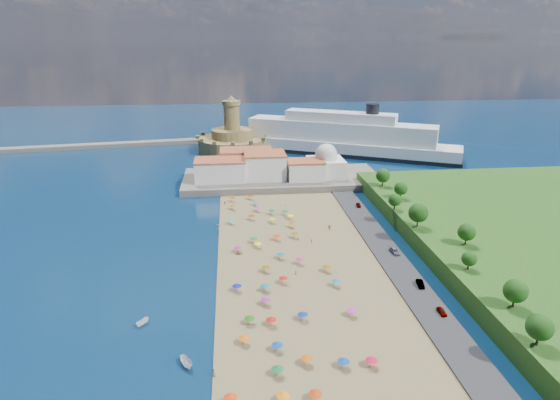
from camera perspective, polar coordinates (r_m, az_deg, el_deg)
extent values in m
plane|color=#071938|center=(147.78, -0.52, -6.16)|extent=(700.00, 700.00, 0.00)
cube|color=#59544C|center=(216.21, 0.24, 2.59)|extent=(90.00, 36.00, 3.00)
cube|color=#59544C|center=(248.81, -5.71, 4.64)|extent=(18.00, 70.00, 2.40)
cube|color=#59544C|center=(308.31, -24.44, 5.87)|extent=(199.03, 34.77, 2.60)
cube|color=silver|center=(209.56, -7.29, 3.60)|extent=(22.00, 14.00, 9.00)
cube|color=silver|center=(211.68, -1.86, 4.18)|extent=(18.00, 16.00, 11.00)
cube|color=silver|center=(210.28, 3.13, 3.64)|extent=(16.00, 12.00, 8.00)
cube|color=silver|center=(223.00, -4.15, 4.79)|extent=(24.00, 14.00, 10.00)
cube|color=silver|center=(215.84, 5.60, 3.98)|extent=(16.00, 16.00, 8.00)
sphere|color=silver|center=(214.35, 5.65, 5.53)|extent=(10.00, 10.00, 10.00)
cylinder|color=silver|center=(213.50, 5.68, 6.52)|extent=(1.20, 1.20, 1.60)
cylinder|color=olive|center=(277.35, -5.80, 6.75)|extent=(40.00, 40.00, 8.00)
cylinder|color=olive|center=(276.03, -5.85, 8.07)|extent=(24.00, 24.00, 5.00)
cylinder|color=olive|center=(274.37, -5.92, 10.01)|extent=(9.00, 9.00, 14.00)
cylinder|color=olive|center=(273.20, -5.97, 11.71)|extent=(10.40, 10.40, 2.40)
cone|color=olive|center=(272.87, -5.99, 12.27)|extent=(6.00, 6.00, 3.00)
cube|color=black|center=(272.59, 7.19, 5.85)|extent=(128.69, 77.51, 2.15)
cube|color=white|center=(271.94, 7.21, 6.44)|extent=(127.61, 76.70, 7.97)
cube|color=white|center=(270.06, 7.30, 8.37)|extent=(102.25, 61.68, 10.63)
cube|color=white|center=(268.70, 7.37, 10.04)|extent=(61.03, 38.76, 5.31)
cylinder|color=black|center=(264.52, 11.22, 10.86)|extent=(7.09, 7.09, 5.31)
cylinder|color=gray|center=(134.61, 5.71, -8.35)|extent=(0.07, 0.07, 2.00)
cone|color=#7A5B0B|center=(134.20, 5.73, -8.01)|extent=(2.50, 2.50, 0.60)
cylinder|color=gray|center=(115.82, 8.71, -13.44)|extent=(0.07, 0.07, 2.00)
cone|color=#BE28A8|center=(115.34, 8.73, -13.06)|extent=(2.50, 2.50, 0.60)
cylinder|color=gray|center=(112.14, -3.72, -14.43)|extent=(0.07, 0.07, 2.00)
cone|color=#236912|center=(111.65, -3.73, -14.05)|extent=(2.50, 2.50, 0.60)
cylinder|color=gray|center=(181.61, -5.80, -0.88)|extent=(0.07, 0.07, 2.00)
cone|color=#8E600C|center=(181.31, -5.81, -0.62)|extent=(2.50, 2.50, 0.60)
cylinder|color=gray|center=(100.36, 7.74, -19.18)|extent=(0.07, 0.07, 2.00)
cone|color=#0B4198|center=(99.81, 7.77, -18.78)|extent=(2.50, 2.50, 0.60)
cylinder|color=gray|center=(190.31, -5.79, 0.07)|extent=(0.07, 0.07, 2.00)
cone|color=red|center=(190.02, -5.80, 0.32)|extent=(2.50, 2.50, 0.60)
cylinder|color=gray|center=(175.54, -1.00, -1.51)|extent=(0.07, 0.07, 2.00)
cone|color=#126532|center=(175.22, -1.00, -1.23)|extent=(2.50, 2.50, 0.60)
cylinder|color=gray|center=(111.42, -1.08, -14.64)|extent=(0.07, 0.07, 2.00)
cone|color=red|center=(110.92, -1.09, -14.25)|extent=(2.50, 2.50, 0.60)
cylinder|color=gray|center=(125.08, -5.27, -10.63)|extent=(0.07, 0.07, 2.00)
cone|color=#0C18A0|center=(124.63, -5.28, -10.27)|extent=(2.50, 2.50, 0.60)
cylinder|color=gray|center=(185.32, -3.04, -0.39)|extent=(0.07, 0.07, 2.00)
cone|color=#0E7288|center=(185.02, -3.04, -0.13)|extent=(2.50, 2.50, 0.60)
cylinder|color=gray|center=(92.31, 0.38, -23.02)|extent=(0.07, 0.07, 2.00)
cone|color=orange|center=(91.70, 0.38, -22.61)|extent=(2.50, 2.50, 0.60)
cylinder|color=gray|center=(133.88, -1.74, -8.42)|extent=(0.07, 0.07, 2.00)
cone|color=#7A580B|center=(133.47, -1.74, -8.08)|extent=(2.50, 2.50, 0.60)
cylinder|color=gray|center=(141.30, 0.05, -6.85)|extent=(0.07, 0.07, 2.00)
cone|color=#0D6B79|center=(140.91, 0.05, -6.52)|extent=(2.50, 2.50, 0.60)
cylinder|color=gray|center=(171.01, 1.30, -2.08)|extent=(0.07, 0.07, 2.00)
cone|color=#F9F50D|center=(170.69, 1.30, -1.80)|extent=(2.50, 2.50, 0.60)
cylinder|color=gray|center=(167.67, -5.96, -2.63)|extent=(0.07, 0.07, 2.00)
cone|color=#119FA0|center=(167.34, -5.97, -2.35)|extent=(2.50, 2.50, 0.60)
cylinder|color=gray|center=(101.52, 11.07, -18.89)|extent=(0.07, 0.07, 2.00)
cone|color=red|center=(100.97, 11.11, -18.48)|extent=(2.50, 2.50, 0.60)
cylinder|color=gray|center=(167.62, -0.96, -2.53)|extent=(0.07, 0.07, 2.00)
cone|color=yellow|center=(167.29, -0.96, -2.24)|extent=(2.50, 2.50, 0.60)
cylinder|color=gray|center=(128.16, 0.39, -9.75)|extent=(0.07, 0.07, 2.00)
cone|color=#B7190E|center=(127.73, 0.39, -9.40)|extent=(2.50, 2.50, 0.60)
cylinder|color=gray|center=(151.86, -3.21, -4.95)|extent=(0.07, 0.07, 2.00)
cone|color=#136C39|center=(151.49, -3.22, -4.64)|extent=(2.50, 2.50, 0.60)
cylinder|color=gray|center=(145.98, -5.16, -6.04)|extent=(0.07, 0.07, 2.00)
cone|color=#9C218A|center=(145.60, -5.17, -5.72)|extent=(2.50, 2.50, 0.60)
cylinder|color=gray|center=(100.39, 3.25, -19.00)|extent=(0.07, 0.07, 2.00)
cone|color=#CE530B|center=(99.84, 3.26, -18.59)|extent=(2.50, 2.50, 0.60)
cylinder|color=gray|center=(92.86, 4.31, -22.78)|extent=(0.07, 0.07, 2.00)
cone|color=#CF3B09|center=(92.26, 4.33, -22.36)|extent=(2.50, 2.50, 0.60)
cylinder|color=gray|center=(153.66, -0.40, -4.62)|extent=(0.07, 0.07, 2.00)
cone|color=#F2300A|center=(153.30, -0.40, -4.31)|extent=(2.50, 2.50, 0.60)
cylinder|color=gray|center=(178.76, -2.74, -1.14)|extent=(0.07, 0.07, 2.00)
cone|color=#B025AC|center=(178.45, -2.74, -0.87)|extent=(2.50, 2.50, 0.60)
cylinder|color=gray|center=(105.95, -4.40, -16.71)|extent=(0.07, 0.07, 2.00)
cone|color=orange|center=(105.42, -4.41, -16.31)|extent=(2.50, 2.50, 0.60)
cylinder|color=gray|center=(170.89, -3.52, -2.13)|extent=(0.07, 0.07, 2.00)
cone|color=#A82E0D|center=(170.57, -3.52, -1.85)|extent=(2.50, 2.50, 0.60)
cylinder|color=gray|center=(148.33, -2.73, -5.55)|extent=(0.07, 0.07, 2.00)
cone|color=#DFF10D|center=(147.96, -2.73, -5.23)|extent=(2.50, 2.50, 0.60)
cylinder|color=gray|center=(124.63, -1.84, -10.67)|extent=(0.07, 0.07, 2.00)
cone|color=#0D6D7B|center=(124.19, -1.84, -10.30)|extent=(2.50, 2.50, 0.60)
cylinder|color=gray|center=(118.79, -1.79, -12.29)|extent=(0.07, 0.07, 2.00)
cone|color=#972094|center=(118.33, -1.79, -11.92)|extent=(2.50, 2.50, 0.60)
cylinder|color=gray|center=(155.36, 1.80, -4.35)|extent=(0.07, 0.07, 2.00)
cone|color=#79580B|center=(155.01, 1.80, -4.04)|extent=(2.50, 2.50, 0.60)
cylinder|color=gray|center=(174.90, 0.60, -1.58)|extent=(0.07, 0.07, 2.00)
cone|color=#136C3A|center=(174.59, 0.60, -1.31)|extent=(2.50, 2.50, 0.60)
cylinder|color=gray|center=(138.22, 2.39, -7.49)|extent=(0.07, 0.07, 2.00)
cone|color=#B12668|center=(137.82, 2.40, -7.16)|extent=(2.50, 2.50, 0.60)
cylinder|color=gray|center=(113.34, 2.79, -14.01)|extent=(0.07, 0.07, 2.00)
cone|color=navy|center=(112.85, 2.79, -13.63)|extent=(2.50, 2.50, 0.60)
cylinder|color=gray|center=(103.74, -0.34, -17.53)|extent=(0.07, 0.07, 2.00)
cone|color=#0C40A0|center=(103.20, -0.35, -17.13)|extent=(2.50, 2.50, 0.60)
cylinder|color=gray|center=(163.78, 1.42, -3.07)|extent=(0.07, 0.07, 2.00)
cone|color=#CB5909|center=(163.44, 1.42, -2.78)|extent=(2.50, 2.50, 0.60)
cylinder|color=gray|center=(127.63, 6.82, -10.04)|extent=(0.07, 0.07, 2.00)
cone|color=#0F7390|center=(127.19, 6.83, -9.68)|extent=(2.50, 2.50, 0.60)
cylinder|color=gray|center=(92.41, -6.07, -23.09)|extent=(0.07, 0.07, 2.00)
cone|color=red|center=(91.81, -6.09, -22.68)|extent=(2.50, 2.50, 0.60)
cylinder|color=gray|center=(192.48, -3.64, 0.35)|extent=(0.07, 0.07, 2.00)
cone|color=#7B360B|center=(192.19, -3.64, 0.60)|extent=(2.50, 2.50, 0.60)
cylinder|color=gray|center=(97.75, -0.32, -20.19)|extent=(0.07, 0.07, 2.00)
cone|color=#136A31|center=(97.18, -0.32, -19.78)|extent=(2.50, 2.50, 0.60)
imported|color=tan|center=(132.72, 1.96, -8.79)|extent=(0.80, 0.57, 1.55)
imported|color=tan|center=(187.20, -6.76, -0.32)|extent=(0.95, 1.17, 1.86)
imported|color=tan|center=(163.89, -7.60, -3.26)|extent=(1.36, 1.29, 1.85)
imported|color=tan|center=(162.93, 6.04, -3.32)|extent=(1.84, 1.20, 1.90)
imported|color=tan|center=(183.17, 0.73, -0.67)|extent=(1.17, 0.83, 1.63)
imported|color=tan|center=(98.69, -8.03, -20.04)|extent=(0.62, 0.91, 1.82)
imported|color=tan|center=(152.18, 3.88, -4.94)|extent=(0.58, 0.75, 1.84)
imported|color=tan|center=(144.74, -5.09, -6.31)|extent=(1.10, 1.05, 1.79)
imported|color=white|center=(102.14, -11.33, -18.89)|extent=(3.61, 4.89, 1.78)
imported|color=white|center=(116.60, -16.40, -14.13)|extent=(3.39, 3.89, 1.46)
imported|color=gray|center=(131.64, 16.74, -9.74)|extent=(2.12, 4.47, 1.42)
imported|color=gray|center=(148.37, 13.81, -6.05)|extent=(2.55, 5.10, 1.42)
imported|color=gray|center=(185.44, 9.55, -0.59)|extent=(2.23, 4.20, 1.36)
imported|color=gray|center=(121.32, 19.12, -12.70)|extent=(1.50, 3.64, 1.23)
cylinder|color=#382314|center=(108.12, 28.88, -14.58)|extent=(0.50, 0.50, 2.91)
sphere|color=#14380F|center=(106.80, 29.11, -13.39)|extent=(5.23, 5.23, 5.23)
cylinder|color=#382314|center=(119.04, 26.60, -11.00)|extent=(0.50, 0.50, 2.96)
sphere|color=#14380F|center=(117.81, 26.79, -9.87)|extent=(5.32, 5.32, 5.32)
cylinder|color=#382314|center=(132.38, 21.96, -7.42)|extent=(0.50, 0.50, 2.21)
sphere|color=#14380F|center=(131.55, 22.07, -6.65)|extent=(3.97, 3.97, 3.97)
cylinder|color=#382314|center=(147.11, 21.70, -4.56)|extent=(0.50, 0.50, 2.86)
sphere|color=#14380F|center=(146.16, 21.82, -3.64)|extent=(5.15, 5.15, 5.15)
cylinder|color=#382314|center=(155.43, 16.40, -2.57)|extent=(0.50, 0.50, 3.45)
sphere|color=#14380F|center=(154.35, 16.51, -1.50)|extent=(6.22, 6.22, 6.22)
cylinder|color=#382314|center=(169.12, 13.78, -0.73)|extent=(0.50, 0.50, 2.52)
sphere|color=#14380F|center=(168.38, 13.84, 0.00)|extent=(4.54, 4.54, 4.54)
cylinder|color=#382314|center=(181.34, 14.46, 0.61)|extent=(0.50, 0.50, 2.79)
sphere|color=#14380F|center=(180.58, 14.52, 1.37)|extent=(5.02, 5.02, 5.02)
cylinder|color=#382314|center=(194.89, 12.39, 2.13)|extent=(0.50, 0.50, 3.16)
sphere|color=#14380F|center=(194.09, 12.45, 2.93)|extent=(5.70, 5.70, 5.70)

